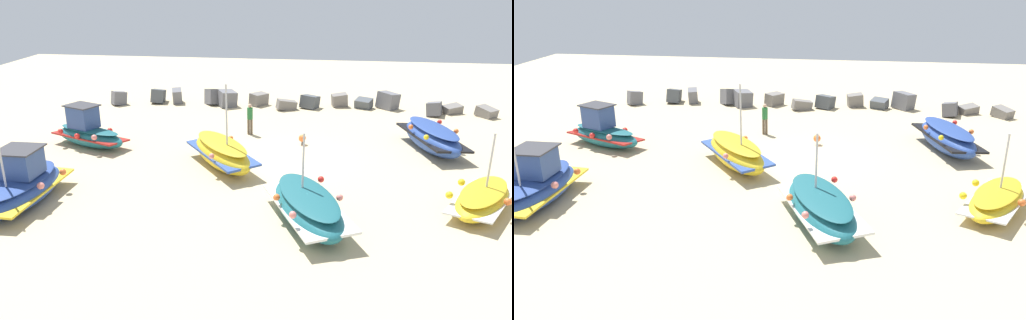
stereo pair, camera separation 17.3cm
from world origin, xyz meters
The scene contains 10 objects.
ground_plane centered at (0.00, 0.00, 0.00)m, with size 59.81×59.81×0.00m, color #C6B289.
fishing_boat_0 centered at (1.24, -6.82, 0.65)m, with size 3.77×5.42×3.34m.
fishing_boat_1 centered at (-10.09, -6.56, 0.74)m, with size 2.54×5.02×3.85m.
fishing_boat_2 centered at (7.28, 2.18, 0.71)m, with size 3.18×5.38×1.41m.
fishing_boat_3 centered at (-2.98, -1.58, 0.70)m, with size 4.27×4.98×4.11m.
fishing_boat_4 centered at (7.89, -4.87, 0.48)m, with size 3.61×4.59×3.09m.
fishing_boat_5 centered at (-10.51, 0.52, 0.74)m, with size 4.68×3.11×2.24m.
person_walking centered at (-2.40, 3.66, 1.02)m, with size 0.32×0.32×1.77m.
breakwater_rocks centered at (-0.37, 10.02, 0.44)m, with size 25.59×2.94×1.33m.
mooring_buoy_0 centered at (0.63, 2.22, 0.35)m, with size 0.40×0.40×0.55m.
Camera 1 is at (1.60, -23.83, 8.75)m, focal length 35.96 mm.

